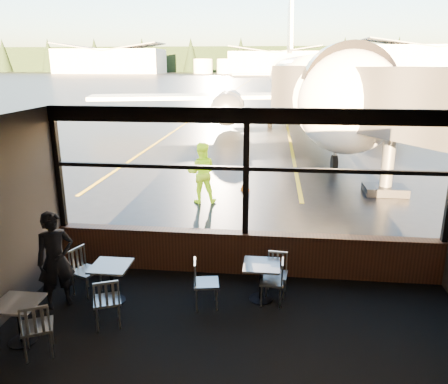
% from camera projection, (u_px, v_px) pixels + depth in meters
% --- Properties ---
extents(ground_plane, '(520.00, 520.00, 0.00)m').
position_uv_depth(ground_plane, '(273.00, 79.00, 123.67)').
color(ground_plane, black).
rests_on(ground_plane, ground).
extents(carpet_floor, '(8.00, 6.00, 0.01)m').
position_uv_depth(carpet_floor, '(231.00, 365.00, 6.48)').
color(carpet_floor, black).
rests_on(carpet_floor, ground).
extents(ceiling, '(8.00, 6.00, 0.04)m').
position_uv_depth(ceiling, '(232.00, 131.00, 5.49)').
color(ceiling, '#38332D').
rests_on(ceiling, ground).
extents(window_sill, '(8.00, 0.28, 0.90)m').
position_uv_depth(window_sill, '(245.00, 254.00, 9.21)').
color(window_sill, '#562C1A').
rests_on(window_sill, ground).
extents(window_header, '(8.00, 0.18, 0.30)m').
position_uv_depth(window_header, '(247.00, 115.00, 8.39)').
color(window_header, black).
rests_on(window_header, ground).
extents(mullion_left, '(0.12, 0.12, 2.60)m').
position_uv_depth(mullion_left, '(58.00, 168.00, 9.14)').
color(mullion_left, black).
rests_on(mullion_left, ground).
extents(mullion_centre, '(0.12, 0.12, 2.60)m').
position_uv_depth(mullion_centre, '(246.00, 173.00, 8.72)').
color(mullion_centre, black).
rests_on(mullion_centre, ground).
extents(window_transom, '(8.00, 0.10, 0.08)m').
position_uv_depth(window_transom, '(246.00, 169.00, 8.69)').
color(window_transom, black).
rests_on(window_transom, ground).
extents(airliner, '(31.09, 36.69, 10.80)m').
position_uv_depth(airliner, '(308.00, 46.00, 28.19)').
color(airliner, white).
rests_on(airliner, ground_plane).
extents(jet_bridge, '(8.34, 10.19, 4.45)m').
position_uv_depth(jet_bridge, '(373.00, 133.00, 13.56)').
color(jet_bridge, '#28282B').
rests_on(jet_bridge, ground_plane).
extents(cafe_table_near, '(0.67, 0.67, 0.74)m').
position_uv_depth(cafe_table_near, '(261.00, 282.00, 8.19)').
color(cafe_table_near, '#AAA59C').
rests_on(cafe_table_near, carpet_floor).
extents(cafe_table_mid, '(0.69, 0.69, 0.75)m').
position_uv_depth(cafe_table_mid, '(112.00, 283.00, 8.12)').
color(cafe_table_mid, '#9D9990').
rests_on(cafe_table_mid, carpet_floor).
extents(cafe_table_left, '(0.66, 0.66, 0.73)m').
position_uv_depth(cafe_table_left, '(20.00, 322.00, 6.93)').
color(cafe_table_left, '#A9A39C').
rests_on(cafe_table_left, carpet_floor).
extents(chair_near_e, '(0.50, 0.50, 0.88)m').
position_uv_depth(chair_near_e, '(272.00, 282.00, 8.06)').
color(chair_near_e, '#B3AEA2').
rests_on(chair_near_e, carpet_floor).
extents(chair_near_w, '(0.59, 0.59, 0.93)m').
position_uv_depth(chair_near_w, '(206.00, 283.00, 7.94)').
color(chair_near_w, '#B6B0A4').
rests_on(chair_near_w, carpet_floor).
extents(chair_near_n, '(0.51, 0.51, 0.85)m').
position_uv_depth(chair_near_n, '(276.00, 275.00, 8.33)').
color(chair_near_n, beige).
rests_on(chair_near_n, carpet_floor).
extents(chair_mid_s, '(0.67, 0.67, 0.93)m').
position_uv_depth(chair_mid_s, '(107.00, 301.00, 7.36)').
color(chair_mid_s, beige).
rests_on(chair_mid_s, carpet_floor).
extents(chair_mid_w, '(0.66, 0.66, 0.94)m').
position_uv_depth(chair_mid_w, '(86.00, 272.00, 8.39)').
color(chair_mid_w, '#B5B1A3').
rests_on(chair_mid_w, carpet_floor).
extents(chair_left_s, '(0.68, 0.68, 0.94)m').
position_uv_depth(chair_left_s, '(37.00, 327.00, 6.62)').
color(chair_left_s, '#B4B0A3').
rests_on(chair_left_s, carpet_floor).
extents(passenger, '(0.79, 0.75, 1.82)m').
position_uv_depth(passenger, '(56.00, 260.00, 7.86)').
color(passenger, black).
rests_on(passenger, carpet_floor).
extents(ground_crew, '(1.03, 0.85, 1.94)m').
position_uv_depth(ground_crew, '(201.00, 173.00, 13.87)').
color(ground_crew, '#BFF219').
rests_on(ground_crew, ground_plane).
extents(cone_nose, '(0.34, 0.34, 0.47)m').
position_uv_depth(cone_nose, '(245.00, 184.00, 15.34)').
color(cone_nose, '#F54707').
rests_on(cone_nose, ground_plane).
extents(hangar_left, '(45.00, 18.00, 11.00)m').
position_uv_depth(hangar_left, '(110.00, 60.00, 186.83)').
color(hangar_left, silver).
rests_on(hangar_left, ground_plane).
extents(hangar_mid, '(38.00, 15.00, 10.00)m').
position_uv_depth(hangar_mid, '(274.00, 61.00, 184.18)').
color(hangar_mid, silver).
rests_on(hangar_mid, ground_plane).
extents(hangar_right, '(50.00, 20.00, 12.00)m').
position_uv_depth(hangar_right, '(428.00, 59.00, 170.76)').
color(hangar_right, silver).
rests_on(hangar_right, ground_plane).
extents(fuel_tank_a, '(8.00, 8.00, 6.00)m').
position_uv_depth(fuel_tank_a, '(203.00, 66.00, 185.13)').
color(fuel_tank_a, silver).
rests_on(fuel_tank_a, ground_plane).
extents(fuel_tank_b, '(8.00, 8.00, 6.00)m').
position_uv_depth(fuel_tank_b, '(226.00, 66.00, 184.05)').
color(fuel_tank_b, silver).
rests_on(fuel_tank_b, ground_plane).
extents(fuel_tank_c, '(8.00, 8.00, 6.00)m').
position_uv_depth(fuel_tank_c, '(250.00, 66.00, 182.97)').
color(fuel_tank_c, silver).
rests_on(fuel_tank_c, ground_plane).
extents(treeline, '(360.00, 3.00, 12.00)m').
position_uv_depth(treeline, '(274.00, 59.00, 207.72)').
color(treeline, black).
rests_on(treeline, ground_plane).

